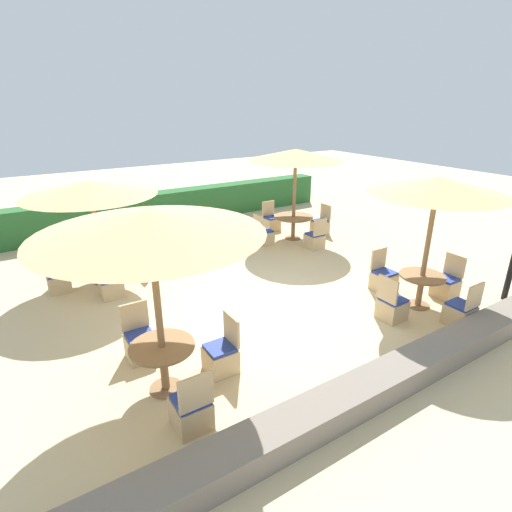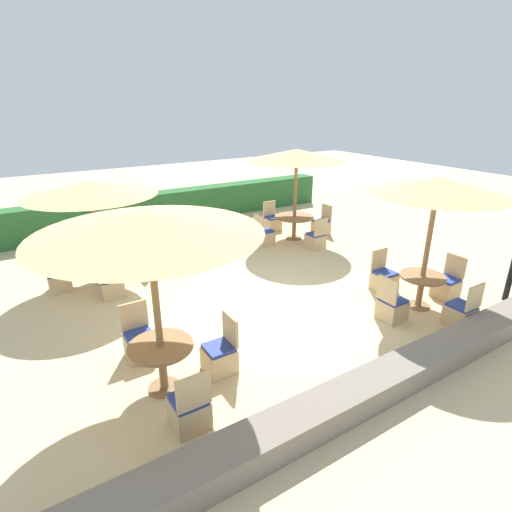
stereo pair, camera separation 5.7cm
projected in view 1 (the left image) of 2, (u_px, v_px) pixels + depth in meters
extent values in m
plane|color=#D1BA8C|center=(271.00, 305.00, 8.40)|extent=(40.00, 40.00, 0.00)
cube|color=#28602D|center=(157.00, 209.00, 13.66)|extent=(13.00, 0.70, 1.09)
cube|color=slate|center=(391.00, 378.00, 5.88)|extent=(10.00, 0.56, 0.38)
cylinder|color=olive|center=(427.00, 247.00, 7.88)|extent=(0.10, 0.10, 2.61)
cone|color=tan|center=(438.00, 185.00, 7.43)|extent=(2.56, 2.56, 0.32)
cylinder|color=olive|center=(418.00, 305.00, 8.35)|extent=(0.48, 0.48, 0.03)
cylinder|color=olive|center=(420.00, 291.00, 8.23)|extent=(0.12, 0.12, 0.66)
cylinder|color=olive|center=(422.00, 276.00, 8.10)|extent=(0.91, 0.91, 0.04)
cube|color=tan|center=(459.00, 315.00, 7.58)|extent=(0.46, 0.46, 0.40)
cube|color=#233893|center=(461.00, 305.00, 7.50)|extent=(0.42, 0.42, 0.05)
cube|color=tan|center=(475.00, 297.00, 7.24)|extent=(0.46, 0.04, 0.48)
cube|color=tan|center=(445.00, 288.00, 8.69)|extent=(0.46, 0.46, 0.40)
cube|color=#233893|center=(447.00, 278.00, 8.60)|extent=(0.42, 0.42, 0.05)
cube|color=tan|center=(455.00, 265.00, 8.61)|extent=(0.04, 0.46, 0.48)
cube|color=tan|center=(383.00, 282.00, 8.99)|extent=(0.46, 0.46, 0.40)
cube|color=#233893|center=(385.00, 272.00, 8.90)|extent=(0.42, 0.42, 0.05)
cube|color=tan|center=(379.00, 258.00, 8.97)|extent=(0.46, 0.04, 0.48)
cube|color=tan|center=(392.00, 310.00, 7.79)|extent=(0.46, 0.46, 0.40)
cube|color=#233893|center=(393.00, 299.00, 7.70)|extent=(0.42, 0.42, 0.05)
cube|color=tan|center=(387.00, 290.00, 7.50)|extent=(0.04, 0.46, 0.48)
cylinder|color=olive|center=(97.00, 235.00, 9.07)|extent=(0.10, 0.10, 2.31)
cone|color=tan|center=(90.00, 188.00, 8.68)|extent=(2.87, 2.87, 0.32)
cylinder|color=olive|center=(104.00, 280.00, 9.48)|extent=(0.48, 0.48, 0.03)
cylinder|color=olive|center=(102.00, 268.00, 9.36)|extent=(0.12, 0.12, 0.69)
cylinder|color=olive|center=(100.00, 253.00, 9.23)|extent=(1.00, 1.00, 0.04)
cube|color=tan|center=(59.00, 283.00, 8.92)|extent=(0.46, 0.46, 0.40)
cube|color=#233893|center=(57.00, 274.00, 8.84)|extent=(0.42, 0.42, 0.05)
cube|color=tan|center=(44.00, 265.00, 8.64)|extent=(0.04, 0.46, 0.48)
cube|color=tan|center=(94.00, 260.00, 10.18)|extent=(0.46, 0.46, 0.40)
cube|color=#233893|center=(92.00, 252.00, 10.10)|extent=(0.42, 0.42, 0.05)
cube|color=tan|center=(89.00, 240.00, 10.17)|extent=(0.46, 0.04, 0.48)
cube|color=tan|center=(111.00, 288.00, 8.67)|extent=(0.46, 0.46, 0.40)
cube|color=#233893|center=(110.00, 279.00, 8.58)|extent=(0.42, 0.42, 0.05)
cube|color=tan|center=(111.00, 271.00, 8.32)|extent=(0.46, 0.04, 0.48)
cube|color=tan|center=(142.00, 265.00, 9.87)|extent=(0.46, 0.46, 0.40)
cube|color=#233893|center=(141.00, 257.00, 9.79)|extent=(0.42, 0.42, 0.05)
cube|color=tan|center=(148.00, 245.00, 9.80)|extent=(0.04, 0.46, 0.48)
cylinder|color=olive|center=(294.00, 197.00, 11.90)|extent=(0.10, 0.10, 2.63)
cone|color=tan|center=(296.00, 155.00, 11.45)|extent=(2.79, 2.79, 0.32)
cylinder|color=olive|center=(293.00, 238.00, 12.38)|extent=(0.48, 0.48, 0.03)
cylinder|color=olive|center=(293.00, 228.00, 12.26)|extent=(0.12, 0.12, 0.68)
cylinder|color=olive|center=(294.00, 217.00, 12.12)|extent=(1.18, 1.18, 0.04)
cube|color=tan|center=(264.00, 238.00, 11.82)|extent=(0.46, 0.46, 0.40)
cube|color=#233893|center=(264.00, 231.00, 11.74)|extent=(0.42, 0.42, 0.05)
cube|color=tan|center=(258.00, 223.00, 11.54)|extent=(0.04, 0.46, 0.48)
cube|color=tan|center=(314.00, 241.00, 11.53)|extent=(0.46, 0.46, 0.40)
cube|color=#233893|center=(315.00, 234.00, 11.45)|extent=(0.42, 0.42, 0.05)
cube|color=tan|center=(320.00, 227.00, 11.19)|extent=(0.46, 0.04, 0.48)
cube|color=tan|center=(320.00, 228.00, 12.79)|extent=(0.46, 0.46, 0.40)
cube|color=#233893|center=(320.00, 221.00, 12.71)|extent=(0.42, 0.42, 0.05)
cube|color=tan|center=(326.00, 212.00, 12.71)|extent=(0.04, 0.46, 0.48)
cube|color=tan|center=(272.00, 224.00, 13.14)|extent=(0.46, 0.46, 0.40)
cube|color=#233893|center=(272.00, 218.00, 13.05)|extent=(0.42, 0.42, 0.05)
cube|color=tan|center=(268.00, 208.00, 13.12)|extent=(0.46, 0.04, 0.48)
cylinder|color=olive|center=(158.00, 310.00, 5.46)|extent=(0.10, 0.10, 2.67)
cone|color=tan|center=(149.00, 222.00, 5.01)|extent=(2.97, 2.97, 0.32)
cylinder|color=olive|center=(166.00, 388.00, 5.95)|extent=(0.48, 0.48, 0.03)
cylinder|color=olive|center=(164.00, 369.00, 5.82)|extent=(0.12, 0.12, 0.72)
cylinder|color=olive|center=(162.00, 347.00, 5.68)|extent=(0.94, 0.94, 0.04)
cube|color=tan|center=(191.00, 413.00, 5.21)|extent=(0.46, 0.46, 0.40)
cube|color=#233893|center=(190.00, 400.00, 5.13)|extent=(0.42, 0.42, 0.05)
cube|color=tan|center=(196.00, 392.00, 4.87)|extent=(0.46, 0.04, 0.48)
cube|color=tan|center=(141.00, 347.00, 6.61)|extent=(0.46, 0.46, 0.40)
cube|color=#233893|center=(140.00, 335.00, 6.53)|extent=(0.42, 0.42, 0.05)
cube|color=tan|center=(134.00, 316.00, 6.59)|extent=(0.46, 0.04, 0.48)
cube|color=tan|center=(220.00, 360.00, 6.28)|extent=(0.46, 0.46, 0.40)
cube|color=#233893|center=(220.00, 348.00, 6.20)|extent=(0.42, 0.42, 0.05)
cube|color=tan|center=(231.00, 329.00, 6.21)|extent=(0.04, 0.46, 0.48)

